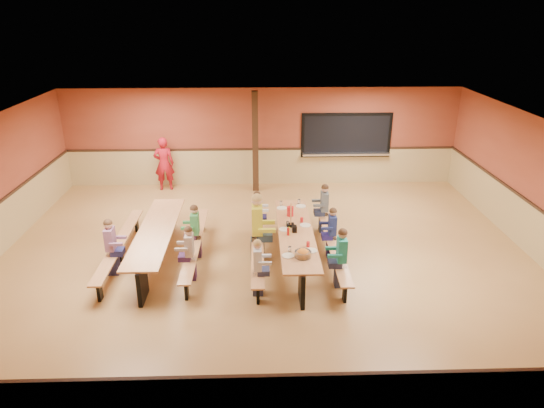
{
  "coord_description": "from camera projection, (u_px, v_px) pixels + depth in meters",
  "views": [
    {
      "loc": [
        -0.16,
        -9.53,
        5.22
      ],
      "look_at": [
        0.17,
        0.42,
        1.15
      ],
      "focal_mm": 32.0,
      "sensor_mm": 36.0,
      "label": 1
    }
  ],
  "objects": [
    {
      "name": "seated_child_tan_sec",
      "position": [
        190.0,
        254.0,
        9.8
      ],
      "size": [
        0.35,
        0.29,
        1.17
      ],
      "primitive_type": null,
      "color": "tan",
      "rests_on": "ground"
    },
    {
      "name": "structural_post",
      "position": [
        255.0,
        142.0,
        14.3
      ],
      "size": [
        0.18,
        0.18,
        3.0
      ],
      "primitive_type": "cube",
      "color": "black",
      "rests_on": "ground"
    },
    {
      "name": "seated_child_char_right",
      "position": [
        324.0,
        209.0,
        11.91
      ],
      "size": [
        0.38,
        0.31,
        1.23
      ],
      "primitive_type": null,
      "color": "#4E5558",
      "rests_on": "ground"
    },
    {
      "name": "seated_child_green_sec",
      "position": [
        195.0,
        231.0,
        10.71
      ],
      "size": [
        0.37,
        0.31,
        1.22
      ],
      "primitive_type": null,
      "color": "#378343",
      "rests_on": "ground"
    },
    {
      "name": "room_envelope",
      "position": [
        265.0,
        231.0,
        10.54
      ],
      "size": [
        12.04,
        10.04,
        3.02
      ],
      "color": "brown",
      "rests_on": "ground"
    },
    {
      "name": "seated_child_grey_left",
      "position": [
        257.0,
        215.0,
        11.62
      ],
      "size": [
        0.35,
        0.29,
        1.17
      ],
      "primitive_type": null,
      "color": "white",
      "rests_on": "ground"
    },
    {
      "name": "condiment_ketchup",
      "position": [
        288.0,
        231.0,
        10.2
      ],
      "size": [
        0.06,
        0.06,
        0.17
      ],
      "primitive_type": "cylinder",
      "color": "#B2140F",
      "rests_on": "cafeteria_table_main"
    },
    {
      "name": "table_paddle",
      "position": [
        291.0,
        221.0,
        10.59
      ],
      "size": [
        0.16,
        0.16,
        0.56
      ],
      "color": "black",
      "rests_on": "cafeteria_table_main"
    },
    {
      "name": "seated_adult_yellow",
      "position": [
        257.0,
        227.0,
        10.59
      ],
      "size": [
        0.51,
        0.42,
        1.49
      ],
      "primitive_type": null,
      "color": "gold",
      "rests_on": "ground"
    },
    {
      "name": "ground",
      "position": [
        265.0,
        259.0,
        10.8
      ],
      "size": [
        12.0,
        12.0,
        0.0
      ],
      "primitive_type": "plane",
      "color": "olive",
      "rests_on": "ground"
    },
    {
      "name": "seated_child_purple_sec",
      "position": [
        111.0,
        247.0,
        9.99
      ],
      "size": [
        0.38,
        0.31,
        1.22
      ],
      "primitive_type": null,
      "color": "#835476",
      "rests_on": "ground"
    },
    {
      "name": "seated_child_white_left",
      "position": [
        258.0,
        268.0,
        9.27
      ],
      "size": [
        0.34,
        0.28,
        1.16
      ],
      "primitive_type": null,
      "color": "silver",
      "rests_on": "ground"
    },
    {
      "name": "cafeteria_table_second",
      "position": [
        157.0,
        239.0,
        10.56
      ],
      "size": [
        1.91,
        3.7,
        0.74
      ],
      "color": "#BE7D4B",
      "rests_on": "ground"
    },
    {
      "name": "standing_woman",
      "position": [
        164.0,
        164.0,
        14.61
      ],
      "size": [
        0.65,
        0.47,
        1.64
      ],
      "primitive_type": "imported",
      "rotation": [
        0.0,
        0.0,
        3.28
      ],
      "color": "#A5121F",
      "rests_on": "ground"
    },
    {
      "name": "napkin_dispenser",
      "position": [
        294.0,
        229.0,
        10.37
      ],
      "size": [
        0.1,
        0.14,
        0.13
      ],
      "primitive_type": "cube",
      "color": "black",
      "rests_on": "cafeteria_table_main"
    },
    {
      "name": "place_settings",
      "position": [
        296.0,
        229.0,
        10.38
      ],
      "size": [
        0.65,
        3.3,
        0.11
      ],
      "primitive_type": null,
      "color": "beige",
      "rests_on": "cafeteria_table_main"
    },
    {
      "name": "condiment_mustard",
      "position": [
        289.0,
        231.0,
        10.22
      ],
      "size": [
        0.06,
        0.06,
        0.17
      ],
      "primitive_type": "cylinder",
      "color": "yellow",
      "rests_on": "cafeteria_table_main"
    },
    {
      "name": "kitchen_pass_through",
      "position": [
        346.0,
        137.0,
        14.9
      ],
      "size": [
        2.78,
        0.28,
        1.38
      ],
      "color": "black",
      "rests_on": "ground"
    },
    {
      "name": "cafeteria_table_main",
      "position": [
        296.0,
        240.0,
        10.48
      ],
      "size": [
        1.91,
        3.7,
        0.74
      ],
      "color": "#BE7D4B",
      "rests_on": "ground"
    },
    {
      "name": "seated_child_teal_right",
      "position": [
        341.0,
        258.0,
        9.54
      ],
      "size": [
        0.39,
        0.32,
        1.24
      ],
      "primitive_type": null,
      "color": "teal",
      "rests_on": "ground"
    },
    {
      "name": "punch_pitcher",
      "position": [
        290.0,
        211.0,
        11.14
      ],
      "size": [
        0.16,
        0.16,
        0.22
      ],
      "primitive_type": "cylinder",
      "color": "red",
      "rests_on": "cafeteria_table_main"
    },
    {
      "name": "seated_child_navy_right",
      "position": [
        332.0,
        233.0,
        10.7
      ],
      "size": [
        0.35,
        0.28,
        1.16
      ],
      "primitive_type": null,
      "color": "navy",
      "rests_on": "ground"
    },
    {
      "name": "chip_bowl",
      "position": [
        303.0,
        253.0,
        9.32
      ],
      "size": [
        0.32,
        0.32,
        0.15
      ],
      "primitive_type": null,
      "color": "#FFA628",
      "rests_on": "cafeteria_table_main"
    }
  ]
}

